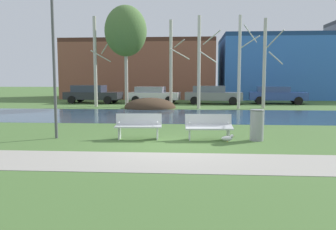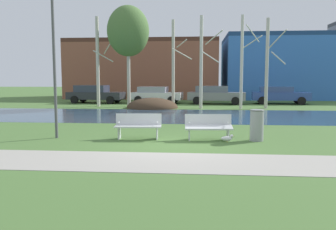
# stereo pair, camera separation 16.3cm
# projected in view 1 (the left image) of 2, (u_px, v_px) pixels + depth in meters

# --- Properties ---
(ground_plane) EXTENTS (120.00, 120.00, 0.00)m
(ground_plane) POSITION_uv_depth(u_px,v_px,m) (182.00, 113.00, 20.81)
(ground_plane) COLOR #476B33
(paved_path_strip) EXTENTS (60.00, 2.13, 0.01)m
(paved_path_strip) POSITION_uv_depth(u_px,v_px,m) (166.00, 162.00, 8.78)
(paved_path_strip) COLOR #9E998E
(paved_path_strip) RESTS_ON ground
(river_band) EXTENTS (80.00, 7.35, 0.01)m
(river_band) POSITION_uv_depth(u_px,v_px,m) (181.00, 115.00, 19.64)
(river_band) COLOR #2D475B
(river_band) RESTS_ON ground
(soil_mound) EXTENTS (3.63, 3.27, 1.45)m
(soil_mound) POSITION_uv_depth(u_px,v_px,m) (150.00, 108.00, 24.61)
(soil_mound) COLOR #423021
(soil_mound) RESTS_ON ground
(bench_left) EXTENTS (1.63, 0.66, 0.87)m
(bench_left) POSITION_uv_depth(u_px,v_px,m) (138.00, 125.00, 12.07)
(bench_left) COLOR silver
(bench_left) RESTS_ON ground
(bench_right) EXTENTS (1.63, 0.66, 0.87)m
(bench_right) POSITION_uv_depth(u_px,v_px,m) (209.00, 126.00, 11.90)
(bench_right) COLOR silver
(bench_right) RESTS_ON ground
(trash_bin) EXTENTS (0.48, 0.48, 1.05)m
(trash_bin) POSITION_uv_depth(u_px,v_px,m) (257.00, 125.00, 11.76)
(trash_bin) COLOR gray
(trash_bin) RESTS_ON ground
(seagull) EXTENTS (0.44, 0.16, 0.26)m
(seagull) POSITION_uv_depth(u_px,v_px,m) (228.00, 138.00, 11.53)
(seagull) COLOR white
(seagull) RESTS_ON ground
(streetlamp) EXTENTS (0.32, 0.32, 5.10)m
(streetlamp) POSITION_uv_depth(u_px,v_px,m) (53.00, 39.00, 11.91)
(streetlamp) COLOR #4C4C51
(streetlamp) RESTS_ON ground
(birch_far_left) EXTENTS (1.33, 2.23, 6.54)m
(birch_far_left) POSITION_uv_depth(u_px,v_px,m) (96.00, 61.00, 25.48)
(birch_far_left) COLOR beige
(birch_far_left) RESTS_ON ground
(birch_left) EXTENTS (3.03, 3.03, 7.28)m
(birch_left) POSITION_uv_depth(u_px,v_px,m) (126.00, 31.00, 25.06)
(birch_left) COLOR #BCB7A8
(birch_left) RESTS_ON ground
(birch_center_left) EXTENTS (1.48, 2.37, 6.26)m
(birch_center_left) POSITION_uv_depth(u_px,v_px,m) (171.00, 63.00, 25.25)
(birch_center_left) COLOR beige
(birch_center_left) RESTS_ON ground
(birch_center) EXTENTS (1.57, 2.64, 6.30)m
(birch_center) POSITION_uv_depth(u_px,v_px,m) (200.00, 61.00, 23.81)
(birch_center) COLOR beige
(birch_center) RESTS_ON ground
(birch_center_right) EXTENTS (1.41, 2.42, 6.29)m
(birch_center_right) POSITION_uv_depth(u_px,v_px,m) (240.00, 61.00, 23.60)
(birch_center_right) COLOR beige
(birch_center_right) RESTS_ON ground
(birch_right) EXTENTS (1.40, 2.48, 6.17)m
(birch_right) POSITION_uv_depth(u_px,v_px,m) (265.00, 63.00, 24.06)
(birch_right) COLOR #BCB7A8
(birch_right) RESTS_ON ground
(parked_van_nearest_dark) EXTENTS (4.85, 2.29, 1.50)m
(parked_van_nearest_dark) POSITION_uv_depth(u_px,v_px,m) (92.00, 94.00, 29.29)
(parked_van_nearest_dark) COLOR #282B30
(parked_van_nearest_dark) RESTS_ON ground
(parked_sedan_second_white) EXTENTS (4.36, 2.37, 1.38)m
(parked_sedan_second_white) POSITION_uv_depth(u_px,v_px,m) (153.00, 94.00, 29.25)
(parked_sedan_second_white) COLOR silver
(parked_sedan_second_white) RESTS_ON ground
(parked_hatch_third_grey) EXTENTS (4.71, 2.31, 1.47)m
(parked_hatch_third_grey) POSITION_uv_depth(u_px,v_px,m) (213.00, 94.00, 28.34)
(parked_hatch_third_grey) COLOR slate
(parked_hatch_third_grey) RESTS_ON ground
(parked_wagon_fourth_blue) EXTENTS (4.66, 2.44, 1.41)m
(parked_wagon_fourth_blue) POSITION_uv_depth(u_px,v_px,m) (276.00, 95.00, 28.51)
(parked_wagon_fourth_blue) COLOR #2D4793
(parked_wagon_fourth_blue) RESTS_ON ground
(building_brick_low) EXTENTS (15.41, 7.97, 6.00)m
(building_brick_low) POSITION_uv_depth(u_px,v_px,m) (142.00, 70.00, 37.67)
(building_brick_low) COLOR brown
(building_brick_low) RESTS_ON ground
(building_blue_store) EXTENTS (11.08, 9.71, 6.38)m
(building_blue_store) POSITION_uv_depth(u_px,v_px,m) (274.00, 68.00, 37.00)
(building_blue_store) COLOR #3870C6
(building_blue_store) RESTS_ON ground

